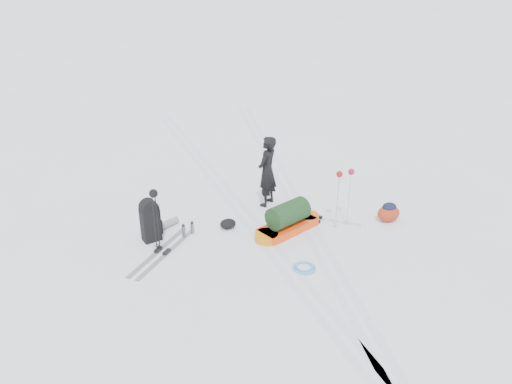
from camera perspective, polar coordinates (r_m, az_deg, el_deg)
ground at (r=10.44m, az=0.16°, el=-4.50°), size 200.00×200.00×0.00m
snow_hill_backdrop at (r=135.58m, az=14.47°, el=-8.50°), size 359.50×192.00×162.45m
ski_tracks at (r=11.34m, az=1.72°, el=-1.88°), size 3.38×17.97×0.01m
skier at (r=11.19m, az=1.28°, el=2.38°), size 0.70×0.70×1.64m
pulk_sled at (r=10.36m, az=3.67°, el=-3.23°), size 1.74×1.11×0.65m
expedition_rucksack at (r=10.20m, az=-11.74°, el=-3.17°), size 0.85×0.79×0.90m
ski_poles_black at (r=9.45m, az=-11.57°, el=-1.03°), size 0.16×0.16×1.32m
ski_poles_silver at (r=10.28m, az=10.12°, el=1.40°), size 0.41×0.17×1.30m
touring_skis_grey at (r=9.89m, az=-10.63°, el=-6.75°), size 1.51×1.64×0.07m
touring_skis_white at (r=10.90m, az=6.98°, el=-3.20°), size 1.67×1.37×0.07m
rope_coil at (r=9.31m, az=5.54°, el=-8.56°), size 0.48×0.48×0.05m
small_daypack at (r=11.11m, az=14.92°, el=-2.25°), size 0.60×0.54×0.42m
thermos_pair at (r=10.32m, az=-7.80°, el=-4.27°), size 0.29×0.19×0.29m
stuff_sack at (r=10.51m, az=-3.23°, el=-3.65°), size 0.41×0.37×0.21m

